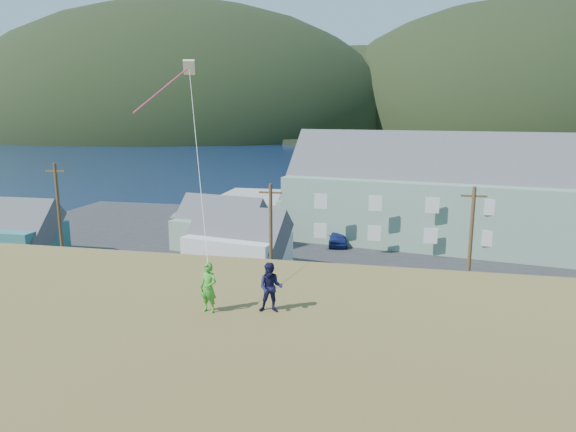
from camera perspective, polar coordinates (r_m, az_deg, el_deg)
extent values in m
plane|color=#0A1638|center=(35.14, 0.37, -10.31)|extent=(900.00, 900.00, 0.00)
cube|color=#4C3D19|center=(33.31, -0.34, -11.49)|extent=(110.00, 8.00, 0.10)
cube|color=#28282B|center=(51.07, 4.24, -3.26)|extent=(72.00, 36.00, 0.12)
cube|color=gray|center=(74.12, 2.09, 1.73)|extent=(26.00, 14.00, 0.90)
cube|color=black|center=(362.20, 11.15, 9.42)|extent=(900.00, 320.00, 2.00)
ellipsoid|color=black|center=(385.71, -24.25, 8.90)|extent=(240.00, 216.00, 108.00)
ellipsoid|color=black|center=(318.40, -11.54, 9.32)|extent=(260.00, 234.00, 143.00)
ellipsoid|color=black|center=(333.19, 7.57, 9.54)|extent=(200.00, 180.00, 100.00)
ellipsoid|color=black|center=(328.31, 23.46, 8.68)|extent=(230.00, 207.00, 142.60)
cube|color=slate|center=(53.43, 20.65, 0.31)|extent=(39.12, 17.12, 6.48)
cube|color=#47474C|center=(52.75, 21.04, 5.62)|extent=(39.56, 16.92, 10.51)
cube|color=#337177|center=(52.56, -28.41, -2.49)|extent=(7.92, 5.94, 2.97)
cube|color=#47474C|center=(52.11, -28.64, -0.06)|extent=(8.42, 5.74, 5.74)
cube|color=gray|center=(49.89, -7.56, -1.93)|extent=(8.91, 6.81, 2.85)
cube|color=#47474C|center=(49.44, -7.62, 0.48)|extent=(9.38, 6.78, 5.21)
cube|color=silver|center=(42.73, -5.55, -4.05)|extent=(8.50, 6.79, 3.04)
cube|color=#47474C|center=(42.17, -5.61, -1.06)|extent=(8.98, 6.80, 5.34)
cube|color=gray|center=(59.03, 3.93, 0.31)|extent=(10.20, 7.21, 2.99)
cube|color=#47474C|center=(58.62, 3.97, 2.55)|extent=(10.68, 7.27, 5.57)
cylinder|color=#47331E|center=(42.46, -24.00, -0.81)|extent=(0.24, 0.24, 9.23)
cylinder|color=#47331E|center=(35.60, -1.91, -2.92)|extent=(0.24, 0.24, 8.16)
cylinder|color=#47331E|center=(34.91, 19.56, -3.71)|extent=(0.24, 0.24, 8.36)
imported|color=#3A5891|center=(56.04, 8.36, -1.22)|extent=(1.90, 4.35, 1.39)
imported|color=#222328|center=(54.17, -1.00, -1.51)|extent=(2.62, 5.25, 1.46)
imported|color=maroon|center=(59.66, -8.05, -0.44)|extent=(2.65, 5.10, 1.37)
imported|color=black|center=(57.55, 0.21, -0.68)|extent=(1.84, 4.56, 1.55)
imported|color=#BEBEBE|center=(55.08, -5.16, -1.38)|extent=(2.56, 5.08, 1.38)
imported|color=navy|center=(51.06, 5.58, -2.33)|extent=(2.29, 4.69, 1.54)
imported|color=slate|center=(62.07, -11.57, -0.13)|extent=(1.72, 4.09, 1.31)
imported|color=green|center=(15.53, -8.82, -7.88)|extent=(0.62, 0.49, 1.51)
imported|color=#141438|center=(15.37, -1.93, -7.95)|extent=(0.80, 0.65, 1.51)
cube|color=beige|center=(21.77, -10.94, 15.94)|extent=(0.57, 0.55, 0.60)
cylinder|color=#E53C63|center=(20.82, -13.78, 13.55)|extent=(0.06, 0.06, 3.31)
cylinder|color=white|center=(18.23, -10.08, 7.23)|extent=(0.02, 0.02, 9.34)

